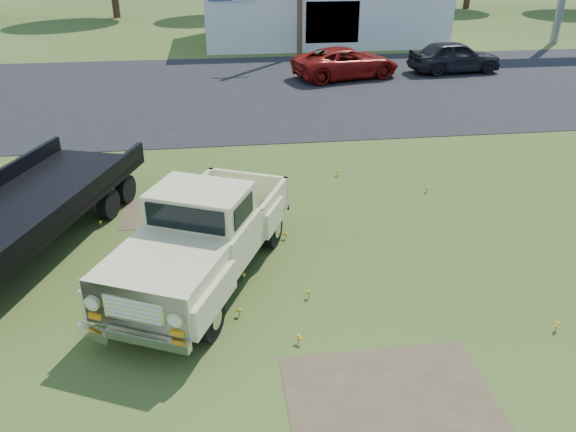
{
  "coord_description": "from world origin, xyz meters",
  "views": [
    {
      "loc": [
        -0.77,
        -8.86,
        6.01
      ],
      "look_at": [
        0.55,
        1.0,
        0.98
      ],
      "focal_mm": 35.0,
      "sensor_mm": 36.0,
      "label": 1
    }
  ],
  "objects_px": {
    "red_pickup": "(346,63)",
    "dark_sedan": "(455,57)",
    "vintage_pickup_truck": "(203,235)",
    "flatbed_trailer": "(22,203)"
  },
  "relations": [
    {
      "from": "red_pickup",
      "to": "vintage_pickup_truck",
      "type": "bearing_deg",
      "value": 143.51
    },
    {
      "from": "flatbed_trailer",
      "to": "dark_sedan",
      "type": "distance_m",
      "value": 21.52
    },
    {
      "from": "dark_sedan",
      "to": "vintage_pickup_truck",
      "type": "bearing_deg",
      "value": 140.39
    },
    {
      "from": "vintage_pickup_truck",
      "to": "flatbed_trailer",
      "type": "xyz_separation_m",
      "value": [
        -3.73,
        1.81,
        0.04
      ]
    },
    {
      "from": "vintage_pickup_truck",
      "to": "flatbed_trailer",
      "type": "relative_size",
      "value": 0.72
    },
    {
      "from": "flatbed_trailer",
      "to": "red_pickup",
      "type": "relative_size",
      "value": 1.48
    },
    {
      "from": "red_pickup",
      "to": "dark_sedan",
      "type": "relative_size",
      "value": 1.14
    },
    {
      "from": "vintage_pickup_truck",
      "to": "flatbed_trailer",
      "type": "height_order",
      "value": "flatbed_trailer"
    },
    {
      "from": "vintage_pickup_truck",
      "to": "dark_sedan",
      "type": "bearing_deg",
      "value": 79.12
    },
    {
      "from": "red_pickup",
      "to": "dark_sedan",
      "type": "distance_m",
      "value": 5.41
    }
  ]
}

